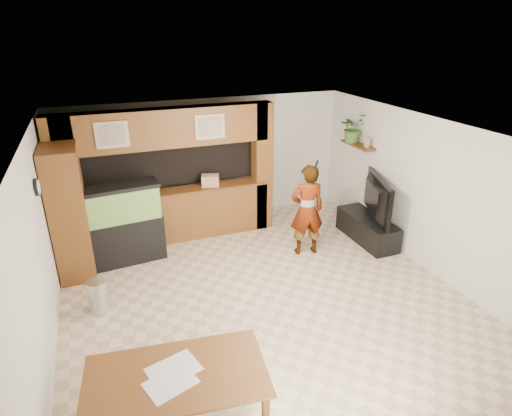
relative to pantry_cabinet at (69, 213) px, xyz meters
name	(u,v)px	position (x,y,z in m)	size (l,w,h in m)	color
floor	(263,297)	(2.70, -1.85, -1.11)	(6.50, 6.50, 0.00)	#CAAB8C
ceiling	(264,135)	(2.70, -1.85, 1.49)	(6.50, 6.50, 0.00)	white
wall_back	(206,161)	(2.70, 1.40, 0.19)	(6.00, 6.00, 0.00)	beige
wall_left	(37,260)	(-0.30, -1.85, 0.19)	(6.50, 6.50, 0.00)	beige
wall_right	(428,195)	(5.70, -1.85, 0.19)	(6.50, 6.50, 0.00)	beige
partition	(166,175)	(1.75, 0.79, 0.20)	(4.20, 0.99, 2.60)	brown
wall_clock	(37,187)	(-0.27, -0.85, 0.79)	(0.05, 0.25, 0.25)	black
wall_shelf	(358,145)	(5.55, 0.10, 0.59)	(0.25, 0.90, 0.04)	brown
pantry_cabinet	(69,213)	(0.00, 0.00, 0.00)	(0.56, 0.91, 2.22)	brown
trash_can	(98,296)	(0.29, -1.31, -0.85)	(0.29, 0.29, 0.52)	#B2B2B7
aquarium	(124,225)	(0.84, 0.10, -0.40)	(1.31, 0.49, 1.45)	black
tv_stand	(367,229)	(5.35, -0.78, -0.87)	(0.53, 1.46, 0.49)	black
television	(371,198)	(5.35, -0.78, -0.21)	(1.44, 0.19, 0.83)	black
photo_frame	(367,143)	(5.55, -0.19, 0.71)	(0.03, 0.15, 0.20)	tan
potted_plant	(353,128)	(5.52, 0.28, 0.91)	(0.54, 0.47, 0.60)	#396428
person	(307,210)	(3.98, -0.78, -0.25)	(0.63, 0.41, 1.72)	#8D6E4D
microphone	(316,165)	(4.03, -0.94, 0.65)	(0.04, 0.04, 0.16)	black
dining_table	(179,402)	(1.00, -3.70, -0.78)	(1.86, 1.04, 0.66)	brown
newspaper_a	(174,369)	(1.00, -3.58, -0.45)	(0.52, 0.38, 0.01)	silver
newspaper_b	(171,383)	(0.93, -3.75, -0.45)	(0.49, 0.35, 0.01)	silver
counter_box	(210,180)	(2.56, 0.60, 0.04)	(0.33, 0.22, 0.22)	#A57A59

